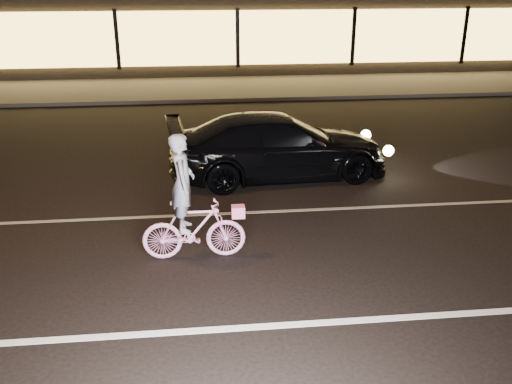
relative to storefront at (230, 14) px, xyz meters
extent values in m
plane|color=black|center=(0.00, -18.97, -2.15)|extent=(90.00, 90.00, 0.00)
cube|color=silver|center=(0.00, -20.47, -2.14)|extent=(60.00, 0.12, 0.01)
cube|color=gray|center=(0.00, -16.97, -2.14)|extent=(60.00, 0.10, 0.01)
cube|color=#383533|center=(0.00, -5.97, -2.09)|extent=(30.00, 4.00, 0.12)
cube|color=black|center=(0.00, 0.03, -0.15)|extent=(25.00, 8.00, 4.00)
cube|color=#FFC659|center=(0.00, -4.07, -0.55)|extent=(23.00, 0.15, 2.00)
cube|color=black|center=(-4.50, -4.15, -0.55)|extent=(0.15, 0.08, 2.20)
cube|color=black|center=(0.00, -4.15, -0.55)|extent=(0.15, 0.08, 2.20)
cube|color=black|center=(4.50, -4.15, -0.55)|extent=(0.15, 0.08, 2.20)
cube|color=black|center=(9.00, -4.15, -0.55)|extent=(0.15, 0.08, 2.20)
imported|color=#E7359A|center=(-1.80, -18.56, -1.68)|extent=(1.56, 0.44, 0.94)
imported|color=silver|center=(-1.94, -18.56, -0.92)|extent=(0.35, 0.54, 1.47)
cube|color=#FF47AB|center=(-1.14, -18.56, -1.42)|extent=(0.20, 0.16, 0.18)
imported|color=black|center=(-0.02, -15.11, -1.49)|extent=(4.72, 2.30, 1.32)
sphere|color=#FFF2BF|center=(2.09, -14.29, -1.54)|extent=(0.22, 0.22, 0.22)
sphere|color=#FFF2BF|center=(2.21, -15.49, -1.54)|extent=(0.22, 0.22, 0.22)
camera|label=1|loc=(-1.71, -26.34, 1.99)|focal=40.00mm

